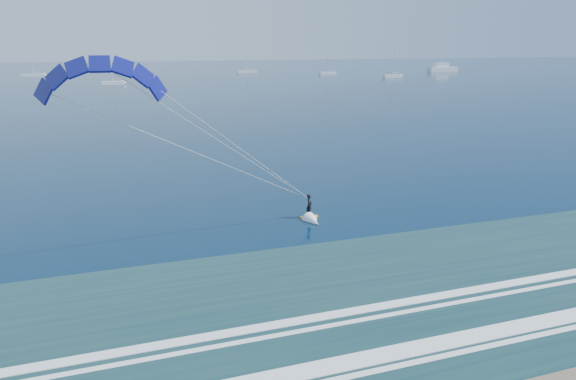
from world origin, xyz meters
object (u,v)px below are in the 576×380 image
at_px(sailboat_3, 113,83).
at_px(sailboat_6, 393,76).
at_px(kitesurfer_rig, 219,141).
at_px(sailboat_2, 33,75).
at_px(motor_yacht, 442,68).
at_px(sailboat_4, 246,71).
at_px(sailboat_5, 328,73).

bearing_deg(sailboat_3, sailboat_6, 2.16).
relative_size(kitesurfer_rig, sailboat_2, 1.61).
bearing_deg(sailboat_2, sailboat_3, -61.57).
xyz_separation_m(motor_yacht, sailboat_2, (-194.26, 18.67, -1.05)).
bearing_deg(kitesurfer_rig, sailboat_4, 75.39).
xyz_separation_m(sailboat_2, sailboat_4, (95.43, 1.87, -0.00)).
bearing_deg(sailboat_5, motor_yacht, 6.18).
xyz_separation_m(kitesurfer_rig, sailboat_6, (106.12, 161.28, -6.49)).
xyz_separation_m(kitesurfer_rig, sailboat_2, (-38.46, 216.69, -6.48)).
xyz_separation_m(sailboat_3, sailboat_6, (112.29, 4.24, 0.01)).
relative_size(sailboat_2, sailboat_3, 1.22).
bearing_deg(kitesurfer_rig, motor_yacht, 51.81).
bearing_deg(sailboat_2, motor_yacht, -5.49).
relative_size(sailboat_3, sailboat_4, 0.83).
relative_size(motor_yacht, sailboat_2, 1.24).
bearing_deg(sailboat_3, kitesurfer_rig, -87.75).
relative_size(sailboat_5, sailboat_6, 0.93).
distance_m(sailboat_3, sailboat_6, 112.37).
relative_size(sailboat_4, sailboat_6, 1.09).
bearing_deg(motor_yacht, sailboat_3, -165.80).
height_order(sailboat_4, sailboat_6, sailboat_4).
xyz_separation_m(kitesurfer_rig, sailboat_3, (-6.17, 157.03, -6.50)).
xyz_separation_m(sailboat_3, sailboat_5, (94.84, 33.73, 0.00)).
bearing_deg(kitesurfer_rig, sailboat_6, 56.65).
xyz_separation_m(sailboat_2, sailboat_6, (144.58, -55.41, -0.01)).
relative_size(motor_yacht, sailboat_3, 1.52).
bearing_deg(sailboat_6, motor_yacht, 36.49).
height_order(kitesurfer_rig, sailboat_5, kitesurfer_rig).
bearing_deg(sailboat_2, sailboat_6, -20.97).
height_order(sailboat_3, sailboat_5, sailboat_5).
distance_m(sailboat_4, sailboat_6, 75.48).
height_order(motor_yacht, sailboat_6, sailboat_6).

